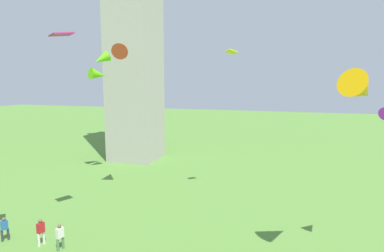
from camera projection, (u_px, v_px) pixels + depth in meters
name	position (u px, v px, depth m)	size (l,w,h in m)	color
person_1	(4.00, 227.00, 21.16)	(0.44, 0.50, 1.67)	#2D3338
person_4	(60.00, 235.00, 19.98)	(0.35, 0.53, 1.73)	#51754C
person_5	(41.00, 230.00, 20.59)	(0.32, 0.56, 1.80)	silver
kite_flying_0	(101.00, 59.00, 32.82)	(2.07, 2.24, 1.76)	#61CA17
kite_flying_2	(98.00, 75.00, 35.02)	(2.03, 2.32, 1.51)	#61C30D
kite_flying_3	(122.00, 48.00, 26.96)	(2.03, 2.69, 2.11)	#E0442C
kite_flying_4	(231.00, 52.00, 26.70)	(1.10, 1.09, 0.40)	yellow
kite_flying_6	(360.00, 89.00, 15.64)	(2.58, 2.85, 2.10)	#F1A809
kite_flying_7	(62.00, 34.00, 20.21)	(1.50, 1.69, 0.36)	#B32A7A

